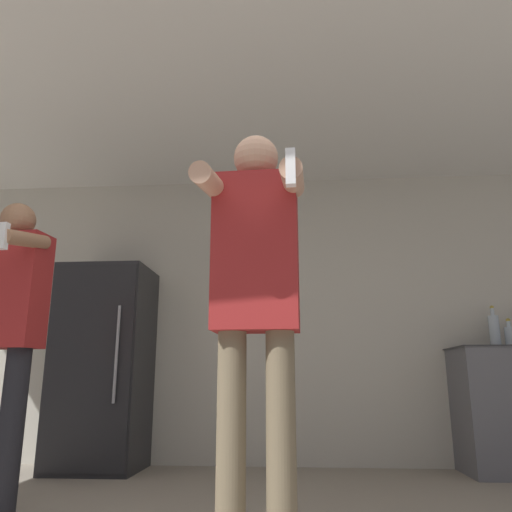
% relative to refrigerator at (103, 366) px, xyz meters
% --- Properties ---
extents(wall_back, '(7.00, 0.06, 2.55)m').
position_rel_refrigerator_xyz_m(wall_back, '(1.27, 0.35, 0.45)').
color(wall_back, beige).
rests_on(wall_back, ground_plane).
extents(ceiling_slab, '(7.00, 3.69, 0.05)m').
position_rel_refrigerator_xyz_m(ceiling_slab, '(1.27, -1.27, 1.75)').
color(ceiling_slab, silver).
rests_on(ceiling_slab, wall_back).
extents(refrigerator, '(0.71, 0.66, 1.64)m').
position_rel_refrigerator_xyz_m(refrigerator, '(0.00, 0.00, 0.00)').
color(refrigerator, '#262628').
rests_on(refrigerator, ground_plane).
extents(bottle_brown_liquor, '(0.08, 0.08, 0.35)m').
position_rel_refrigerator_xyz_m(bottle_brown_liquor, '(3.23, 0.12, 0.28)').
color(bottle_brown_liquor, silver).
rests_on(bottle_brown_liquor, counter).
extents(bottle_dark_rum, '(0.08, 0.08, 0.24)m').
position_rel_refrigerator_xyz_m(bottle_dark_rum, '(3.35, 0.12, 0.23)').
color(bottle_dark_rum, silver).
rests_on(bottle_dark_rum, counter).
extents(person_woman_foreground, '(0.44, 0.49, 1.76)m').
position_rel_refrigerator_xyz_m(person_woman_foreground, '(1.43, -2.10, 0.24)').
color(person_woman_foreground, '#75664C').
rests_on(person_woman_foreground, ground_plane).
extents(person_man_side, '(0.50, 0.51, 1.73)m').
position_rel_refrigerator_xyz_m(person_man_side, '(-0.04, -1.44, 0.19)').
color(person_man_side, black).
rests_on(person_man_side, ground_plane).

